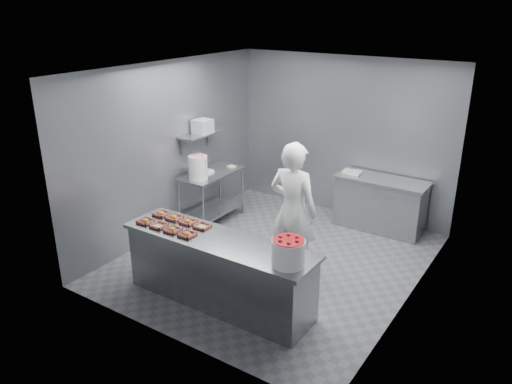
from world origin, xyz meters
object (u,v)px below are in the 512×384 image
Objects in this scene: prep_table at (212,189)px; back_counter at (380,204)px; service_counter at (219,271)px; tray_6 at (188,222)px; tray_0 at (145,221)px; worker at (293,211)px; glaze_bucket at (198,167)px; tray_2 at (172,230)px; tray_7 at (202,226)px; tray_1 at (159,225)px; appliance at (203,126)px; tray_5 at (174,217)px; tray_3 at (187,234)px; tray_4 at (161,214)px; strawberry_tub at (288,251)px.

back_counter is (2.55, 1.30, -0.14)m from prep_table.
tray_6 is (-0.61, 0.15, 0.47)m from service_counter.
tray_0 is 0.10× the size of worker.
tray_2 is at bearing -59.76° from glaze_bucket.
worker reaches higher than glaze_bucket.
tray_6 is at bearing -180.00° from tray_7.
service_counter is 0.98m from tray_1.
tray_2 is at bearing -166.40° from service_counter.
tray_1 reaches higher than service_counter.
tray_0 reaches higher than back_counter.
tray_5 is at bearing -57.43° from appliance.
glaze_bucket reaches higher than tray_0.
tray_3 is 0.78m from tray_4.
tray_7 is (0.48, 0.00, -0.00)m from tray_5.
tray_7 is at bearing -54.61° from prep_table.
tray_3 is at bearing 0.00° from tray_0.
worker reaches higher than tray_3.
appliance is at bearing 123.42° from tray_6.
worker reaches higher than tray_6.
worker is at bearing 58.46° from tray_3.
appliance is at bearing 114.52° from tray_1.
tray_4 is 1.00× the size of tray_6.
service_counter is 2.95m from appliance.
tray_2 is (-1.51, -3.40, 0.47)m from back_counter.
strawberry_tub reaches higher than tray_6.
worker is (0.79, 1.28, 0.05)m from tray_3.
prep_table is (-1.65, 1.95, 0.14)m from service_counter.
strawberry_tub is at bearing 2.00° from tray_1.
appliance is (-2.23, 0.84, 0.71)m from worker.
prep_table is 4.02× the size of appliance.
tray_7 is at bearing 51.56° from worker.
strawberry_tub reaches higher than tray_7.
tray_3 is at bearing -177.32° from strawberry_tub.
glaze_bucket reaches higher than tray_1.
tray_3 reaches higher than service_counter.
tray_4 is 0.10× the size of worker.
service_counter is at bearing -7.74° from tray_4.
worker reaches higher than appliance.
tray_1 is at bearing -50.70° from tray_4.
worker is at bearing -15.94° from appliance.
appliance is (-0.73, 2.13, 0.75)m from tray_0.
strawberry_tub is (1.65, 0.07, 0.14)m from tray_2.
tray_7 is at bearing -112.27° from back_counter.
tray_3 is at bearing -22.41° from tray_4.
tray_2 is at bearing -55.71° from appliance.
service_counter is at bearing 175.48° from strawberry_tub.
strawberry_tub is (0.14, -3.33, 0.61)m from back_counter.
strawberry_tub is (2.13, 0.07, 0.14)m from tray_0.
tray_5 is 0.24m from tray_6.
tray_0 is at bearing -90.00° from tray_4.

